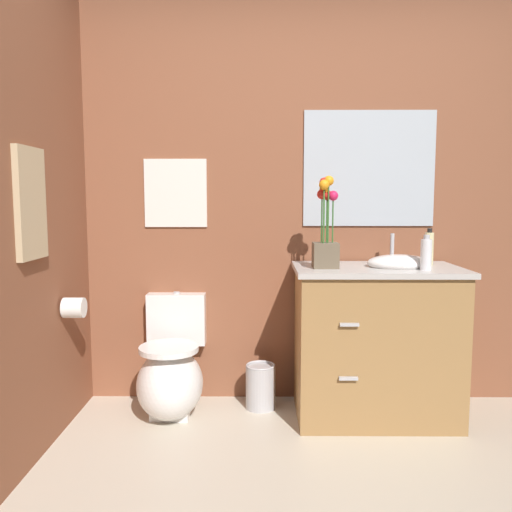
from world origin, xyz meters
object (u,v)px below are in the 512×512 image
Objects in this scene: toilet at (171,374)px; soap_bottle at (426,254)px; trash_bin at (261,386)px; wall_poster at (176,193)px; wall_mirror at (369,169)px; toilet_paper_roll at (74,308)px; lotion_bottle at (429,248)px; hanging_towel at (31,204)px; flower_vase at (326,234)px; vanity_cabinet at (376,341)px.

soap_bottle is (1.42, -0.17, 0.73)m from toilet.
trash_bin is 1.29m from wall_poster.
wall_mirror is 1.90m from toilet_paper_roll.
lotion_bottle is at bearing 2.30° from toilet.
hanging_towel is at bearing -98.93° from toilet_paper_roll.
soap_bottle is 0.90× the size of lotion_bottle.
soap_bottle reaches higher than trash_bin.
trash_bin is at bearing -18.37° from wall_poster.
hanging_towel is (-0.54, -0.55, 1.00)m from toilet.
lotion_bottle is 1.94× the size of toilet_paper_roll.
wall_mirror reaches higher than wall_poster.
lotion_bottle is (0.62, 0.12, -0.09)m from flower_vase.
lotion_bottle is (0.31, 0.09, 0.53)m from vanity_cabinet.
flower_vase is at bearing 169.04° from soap_bottle.
toilet_paper_roll is at bearing -179.10° from soap_bottle.
toilet is 3.60× the size of soap_bottle.
flower_vase is (0.89, -0.06, 0.83)m from toilet.
toilet_paper_roll is at bearing -174.50° from flower_vase.
wall_poster is (-0.52, 0.17, 1.16)m from trash_bin.
toilet is 1.26m from hanging_towel.
toilet is 6.27× the size of toilet_paper_roll.
wall_mirror is (-0.23, 0.43, 0.48)m from soap_bottle.
lotion_bottle is 0.60m from wall_mirror.
wall_mirror reaches higher than lotion_bottle.
toilet_paper_roll is at bearing -158.05° from toilet.
toilet is 2.54× the size of trash_bin.
vanity_cabinet is 2.04× the size of hanging_towel.
vanity_cabinet is 0.75m from trash_bin.
hanging_towel is 0.67m from toilet_paper_roll.
hanging_towel is (-0.54, -0.81, -0.06)m from wall_poster.
toilet is 1.35× the size of flower_vase.
trash_bin is (-0.67, 0.12, -0.32)m from vanity_cabinet.
soap_bottle is 1.74× the size of toilet_paper_roll.
toilet_paper_roll is (-1.01, -0.29, 0.54)m from trash_bin.
lotion_bottle is 2.15m from hanging_towel.
trash_bin is 1.48m from wall_mirror.
toilet is 1.33× the size of hanging_towel.
vanity_cabinet is 1.97m from hanging_towel.
toilet is 0.68m from toilet_paper_roll.
wall_mirror is at bearing 15.48° from toilet_paper_roll.
wall_mirror is (1.19, 0.00, 0.15)m from wall_poster.
lotion_bottle reaches higher than toilet_paper_roll.
flower_vase is 0.64m from lotion_bottle.
vanity_cabinet is 0.62m from lotion_bottle.
trash_bin is (-0.89, 0.26, -0.83)m from soap_bottle.
trash_bin is at bearing -165.27° from wall_mirror.
flower_vase reaches higher than lotion_bottle.
lotion_bottle is at bearing -33.16° from wall_mirror.
wall_mirror is at bearing 14.73° from trash_bin.
soap_bottle is 0.24× the size of wall_mirror.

